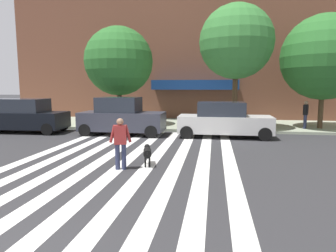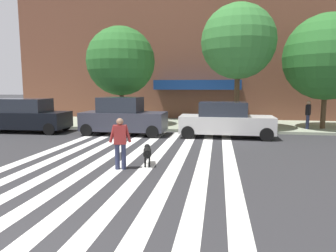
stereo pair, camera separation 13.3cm
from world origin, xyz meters
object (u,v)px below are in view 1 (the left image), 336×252
object	(u,v)px
parked_car_third_in_line	(224,121)
street_tree_middle	(236,42)
parked_car_near_curb	(22,116)
dog_on_leash	(147,152)
pedestrian_bystander	(306,113)
pedestrian_dog_walker	(120,141)
parked_car_behind_first	(122,117)
street_tree_nearest	(119,61)
street_tree_further	(324,57)

from	to	relation	value
parked_car_third_in_line	street_tree_middle	bearing A→B (deg)	74.45
parked_car_near_curb	street_tree_middle	world-z (taller)	street_tree_middle
dog_on_leash	pedestrian_bystander	bearing A→B (deg)	50.39
pedestrian_dog_walker	pedestrian_bystander	bearing A→B (deg)	49.75
parked_car_third_in_line	parked_car_near_curb	bearing A→B (deg)	-179.99
parked_car_third_in_line	dog_on_leash	xyz separation A→B (m)	(-2.69, -6.13, -0.43)
parked_car_near_curb	dog_on_leash	distance (m)	10.68
dog_on_leash	parked_car_behind_first	bearing A→B (deg)	114.60
parked_car_near_curb	dog_on_leash	world-z (taller)	parked_car_near_curb
street_tree_nearest	pedestrian_bystander	distance (m)	11.77
parked_car_behind_first	street_tree_further	world-z (taller)	street_tree_further
parked_car_near_curb	street_tree_middle	size ratio (longest dim) A/B	0.68
street_tree_nearest	street_tree_middle	bearing A→B (deg)	-3.69
parked_car_third_in_line	pedestrian_bystander	bearing A→B (deg)	31.35
parked_car_third_in_line	pedestrian_bystander	distance (m)	5.65
pedestrian_dog_walker	dog_on_leash	distance (m)	1.08
parked_car_third_in_line	street_tree_middle	size ratio (longest dim) A/B	0.66
parked_car_behind_first	street_tree_further	bearing A→B (deg)	16.06
parked_car_behind_first	street_tree_middle	bearing A→B (deg)	21.63
street_tree_further	dog_on_leash	distance (m)	13.18
street_tree_nearest	pedestrian_dog_walker	distance (m)	10.70
parked_car_third_in_line	street_tree_nearest	distance (m)	7.89
street_tree_further	parked_car_third_in_line	bearing A→B (deg)	-150.61
parked_car_third_in_line	street_tree_nearest	xyz separation A→B (m)	(-6.53, 2.91, 3.33)
street_tree_nearest	street_tree_further	size ratio (longest dim) A/B	0.94
parked_car_third_in_line	dog_on_leash	size ratio (longest dim) A/B	4.45
parked_car_near_curb	parked_car_third_in_line	distance (m)	11.42
street_tree_nearest	street_tree_further	world-z (taller)	street_tree_further
parked_car_near_curb	dog_on_leash	xyz separation A→B (m)	(8.74, -6.13, -0.51)
street_tree_further	pedestrian_dog_walker	xyz separation A→B (m)	(-9.15, -10.02, -3.37)
parked_car_near_curb	street_tree_further	size ratio (longest dim) A/B	0.74
parked_car_near_curb	pedestrian_dog_walker	world-z (taller)	parked_car_near_curb
parked_car_near_curb	pedestrian_bystander	bearing A→B (deg)	10.26
street_tree_nearest	street_tree_middle	size ratio (longest dim) A/B	0.87
parked_car_behind_first	pedestrian_bystander	distance (m)	10.72
street_tree_nearest	dog_on_leash	xyz separation A→B (m)	(3.84, -9.05, -3.76)
street_tree_nearest	pedestrian_dog_walker	bearing A→B (deg)	-72.13
parked_car_third_in_line	street_tree_further	world-z (taller)	street_tree_further
parked_car_near_curb	street_tree_nearest	distance (m)	6.56
parked_car_near_curb	street_tree_further	xyz separation A→B (m)	(17.17, 3.24, 3.35)
street_tree_further	pedestrian_bystander	xyz separation A→B (m)	(-0.93, -0.30, -3.22)
pedestrian_bystander	street_tree_middle	bearing A→B (deg)	-173.29
street_tree_further	pedestrian_dog_walker	bearing A→B (deg)	-132.42
parked_car_near_curb	pedestrian_bystander	distance (m)	16.51
parked_car_behind_first	street_tree_nearest	bearing A→B (deg)	109.56
street_tree_further	pedestrian_dog_walker	size ratio (longest dim) A/B	4.04
street_tree_nearest	parked_car_third_in_line	bearing A→B (deg)	-24.06
street_tree_middle	pedestrian_dog_walker	bearing A→B (deg)	-113.88
parked_car_behind_first	parked_car_third_in_line	world-z (taller)	parked_car_behind_first
street_tree_middle	dog_on_leash	size ratio (longest dim) A/B	6.70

